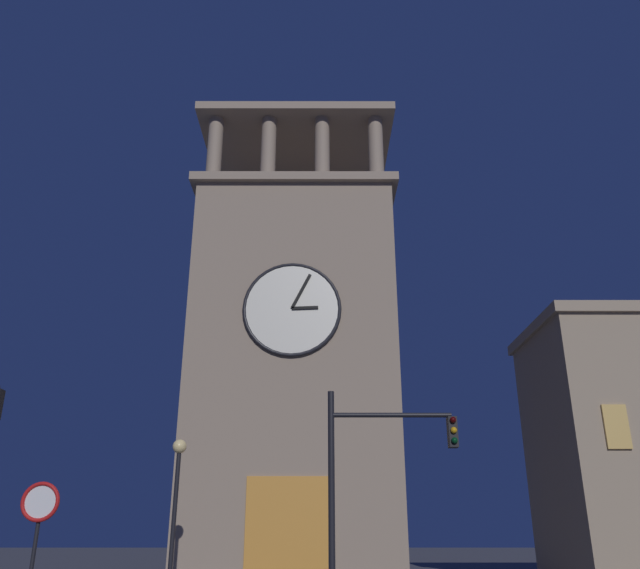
{
  "coord_description": "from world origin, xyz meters",
  "views": [
    {
      "loc": [
        -2.18,
        27.56,
        1.87
      ],
      "look_at": [
        -2.21,
        -2.24,
        13.57
      ],
      "focal_mm": 36.13,
      "sensor_mm": 36.0,
      "label": 1
    }
  ],
  "objects_px": {
    "no_horn_sign": "(39,514)",
    "street_lamp": "(177,485)",
    "traffic_signal_mid": "(374,467)",
    "clocktower": "(295,374)"
  },
  "relations": [
    {
      "from": "no_horn_sign",
      "to": "street_lamp",
      "type": "bearing_deg",
      "value": -99.0
    },
    {
      "from": "street_lamp",
      "to": "traffic_signal_mid",
      "type": "bearing_deg",
      "value": 141.18
    },
    {
      "from": "traffic_signal_mid",
      "to": "no_horn_sign",
      "type": "distance_m",
      "value": 7.51
    },
    {
      "from": "traffic_signal_mid",
      "to": "street_lamp",
      "type": "distance_m",
      "value": 7.42
    },
    {
      "from": "traffic_signal_mid",
      "to": "no_horn_sign",
      "type": "bearing_deg",
      "value": 20.82
    },
    {
      "from": "traffic_signal_mid",
      "to": "street_lamp",
      "type": "bearing_deg",
      "value": -38.82
    },
    {
      "from": "traffic_signal_mid",
      "to": "no_horn_sign",
      "type": "xyz_separation_m",
      "value": [
        6.93,
        2.64,
        -1.17
      ]
    },
    {
      "from": "clocktower",
      "to": "street_lamp",
      "type": "bearing_deg",
      "value": 69.69
    },
    {
      "from": "traffic_signal_mid",
      "to": "no_horn_sign",
      "type": "height_order",
      "value": "traffic_signal_mid"
    },
    {
      "from": "clocktower",
      "to": "traffic_signal_mid",
      "type": "height_order",
      "value": "clocktower"
    }
  ]
}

